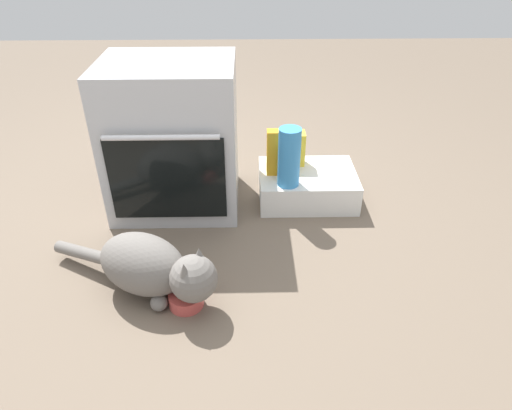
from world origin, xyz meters
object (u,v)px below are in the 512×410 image
(oven, at_px, (173,138))
(snack_bag, at_px, (293,148))
(water_bottle, at_px, (289,157))
(pantry_cabinet, at_px, (307,185))
(cat, at_px, (152,267))
(juice_carton, at_px, (276,152))
(food_bowl, at_px, (186,298))

(oven, xyz_separation_m, snack_bag, (0.61, 0.12, -0.12))
(water_bottle, relative_size, snack_bag, 1.67)
(pantry_cabinet, bearing_deg, water_bottle, -134.31)
(oven, distance_m, water_bottle, 0.58)
(oven, relative_size, cat, 1.00)
(oven, xyz_separation_m, pantry_cabinet, (0.69, 0.02, -0.29))
(pantry_cabinet, bearing_deg, juice_carton, -178.66)
(oven, height_order, food_bowl, oven)
(cat, relative_size, water_bottle, 2.48)
(oven, height_order, pantry_cabinet, oven)
(cat, height_order, juice_carton, juice_carton)
(food_bowl, distance_m, snack_bag, 1.04)
(oven, distance_m, snack_bag, 0.64)
(pantry_cabinet, height_order, food_bowl, pantry_cabinet)
(cat, relative_size, juice_carton, 3.10)
(cat, bearing_deg, oven, 116.27)
(food_bowl, relative_size, water_bottle, 0.46)
(cat, bearing_deg, juice_carton, 80.95)
(oven, relative_size, pantry_cabinet, 1.46)
(food_bowl, xyz_separation_m, snack_bag, (0.49, 0.89, 0.21))
(pantry_cabinet, height_order, cat, cat)
(cat, relative_size, snack_bag, 4.13)
(water_bottle, relative_size, juice_carton, 1.25)
(cat, height_order, snack_bag, snack_bag)
(oven, bearing_deg, juice_carton, 1.63)
(pantry_cabinet, bearing_deg, oven, -178.44)
(pantry_cabinet, distance_m, cat, 1.00)
(food_bowl, relative_size, cat, 0.19)
(food_bowl, bearing_deg, water_bottle, 55.96)
(pantry_cabinet, xyz_separation_m, cat, (-0.70, -0.72, 0.06))
(food_bowl, bearing_deg, pantry_cabinet, 54.22)
(food_bowl, bearing_deg, oven, 98.89)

